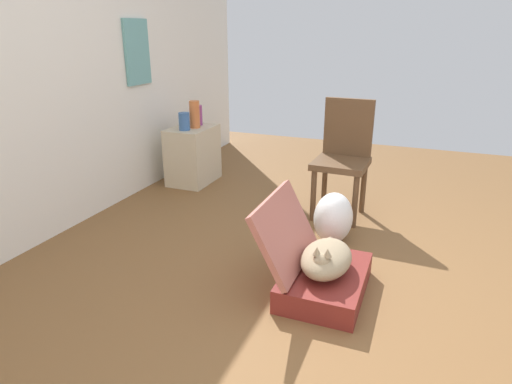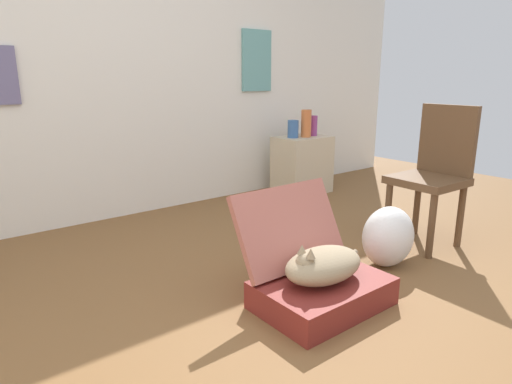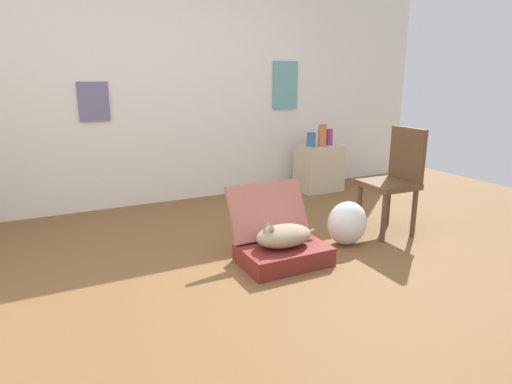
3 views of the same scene
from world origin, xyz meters
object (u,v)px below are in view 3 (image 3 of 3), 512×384
at_px(cat, 283,236).
at_px(chair, 395,177).
at_px(suitcase_base, 283,255).
at_px(vase_round, 322,135).
at_px(vase_short, 329,137).
at_px(vase_tall, 311,140).
at_px(side_table, 319,168).
at_px(plastic_bag_white, 347,223).

height_order(cat, chair, chair).
height_order(suitcase_base, vase_round, vase_round).
xyz_separation_m(vase_short, vase_round, (-0.13, -0.03, 0.03)).
bearing_deg(vase_tall, suitcase_base, -128.64).
distance_m(vase_tall, vase_short, 0.26).
height_order(cat, vase_short, vase_short).
distance_m(suitcase_base, vase_tall, 2.24).
relative_size(side_table, vase_round, 2.15).
height_order(suitcase_base, chair, chair).
bearing_deg(plastic_bag_white, vase_tall, 66.74).
relative_size(plastic_bag_white, side_table, 0.66).
bearing_deg(vase_tall, chair, -95.19).
bearing_deg(side_table, vase_short, -2.70).
distance_m(vase_short, chair, 1.58).
height_order(vase_short, vase_round, vase_round).
bearing_deg(cat, vase_short, 46.17).
bearing_deg(cat, suitcase_base, -3.90).
bearing_deg(plastic_bag_white, vase_short, 59.25).
relative_size(cat, side_table, 0.94).
xyz_separation_m(suitcase_base, vase_round, (1.48, 1.65, 0.61)).
bearing_deg(chair, vase_short, 167.39).
relative_size(cat, plastic_bag_white, 1.42).
relative_size(cat, chair, 0.56).
xyz_separation_m(vase_tall, vase_round, (0.13, -0.04, 0.05)).
xyz_separation_m(suitcase_base, vase_tall, (1.35, 1.69, 0.56)).
relative_size(plastic_bag_white, chair, 0.39).
xyz_separation_m(cat, vase_short, (1.62, 1.68, 0.43)).
relative_size(vase_tall, vase_short, 0.84).
bearing_deg(plastic_bag_white, chair, 5.89).
height_order(cat, vase_round, vase_round).
bearing_deg(vase_tall, cat, -128.77).
bearing_deg(suitcase_base, vase_tall, 51.36).
bearing_deg(cat, plastic_bag_white, 8.71).
relative_size(plastic_bag_white, vase_round, 1.42).
height_order(vase_round, chair, chair).
distance_m(cat, chair, 1.26).
distance_m(plastic_bag_white, side_table, 1.78).
relative_size(vase_tall, chair, 0.18).
distance_m(vase_round, chair, 1.52).
xyz_separation_m(cat, vase_tall, (1.36, 1.69, 0.41)).
height_order(suitcase_base, vase_short, vase_short).
bearing_deg(chair, suitcase_base, -80.50).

